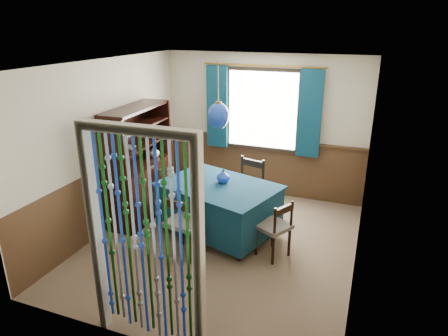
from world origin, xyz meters
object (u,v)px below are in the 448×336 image
at_px(chair_near, 183,224).
at_px(chair_left, 173,190).
at_px(chair_far, 247,187).
at_px(bowl_shelf, 130,148).
at_px(chair_right, 275,227).
at_px(vase_table, 223,177).
at_px(dining_table, 219,206).
at_px(pendant_lamp, 218,116).
at_px(vase_sideboard, 154,151).
at_px(sideboard, 140,180).

height_order(chair_near, chair_left, chair_near).
bearing_deg(chair_far, bowl_shelf, 43.21).
height_order(chair_right, vase_table, vase_table).
xyz_separation_m(dining_table, pendant_lamp, (0.00, -0.00, 1.34)).
relative_size(dining_table, chair_far, 1.97).
bearing_deg(chair_left, vase_sideboard, -100.20).
xyz_separation_m(chair_far, chair_left, (-1.12, -0.39, -0.06)).
bearing_deg(bowl_shelf, chair_far, 29.10).
distance_m(bowl_shelf, vase_sideboard, 0.72).
height_order(dining_table, bowl_shelf, bowl_shelf).
relative_size(chair_far, chair_left, 1.15).
relative_size(chair_left, pendant_lamp, 0.93).
height_order(chair_left, sideboard, sideboard).
height_order(chair_near, chair_right, chair_near).
relative_size(sideboard, vase_table, 9.85).
distance_m(chair_right, vase_sideboard, 2.46).
bearing_deg(dining_table, chair_right, -1.89).
height_order(dining_table, vase_sideboard, vase_sideboard).
bearing_deg(chair_near, dining_table, 82.17).
relative_size(chair_near, sideboard, 0.50).
bearing_deg(vase_sideboard, vase_table, -16.04).
bearing_deg(sideboard, bowl_shelf, -81.10).
xyz_separation_m(chair_far, sideboard, (-1.60, -0.55, 0.11)).
xyz_separation_m(chair_near, chair_right, (1.14, 0.40, -0.04)).
bearing_deg(chair_right, sideboard, 107.54).
distance_m(chair_right, sideboard, 2.36).
xyz_separation_m(chair_left, sideboard, (-0.48, -0.16, 0.17)).
relative_size(chair_near, chair_far, 0.93).
bearing_deg(chair_near, vase_sideboard, 141.79).
height_order(chair_near, sideboard, sideboard).
relative_size(chair_far, vase_sideboard, 4.76).
bearing_deg(chair_far, sideboard, 33.16).
height_order(chair_far, chair_left, chair_far).
relative_size(sideboard, vase_sideboard, 8.90).
relative_size(dining_table, vase_sideboard, 9.39).
xyz_separation_m(chair_near, vase_sideboard, (-1.11, 1.21, 0.52)).
bearing_deg(sideboard, chair_near, -37.91).
bearing_deg(vase_sideboard, chair_left, -25.82).
bearing_deg(vase_table, sideboard, 179.07).
bearing_deg(chair_near, sideboard, 153.54).
bearing_deg(chair_left, vase_table, 94.37).
distance_m(chair_near, bowl_shelf, 1.46).
relative_size(chair_far, pendant_lamp, 1.07).
xyz_separation_m(chair_near, sideboard, (-1.17, 0.84, 0.14)).
distance_m(dining_table, chair_right, 0.97).
distance_m(dining_table, sideboard, 1.41).
relative_size(bowl_shelf, vase_sideboard, 0.96).
distance_m(vase_table, bowl_shelf, 1.44).
relative_size(vase_table, vase_sideboard, 0.90).
height_order(chair_far, chair_right, chair_far).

